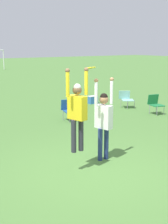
# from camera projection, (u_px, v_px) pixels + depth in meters

# --- Properties ---
(ground_plane) EXTENTS (120.00, 120.00, 0.00)m
(ground_plane) POSITION_uv_depth(u_px,v_px,m) (94.00, 169.00, 7.55)
(ground_plane) COLOR #4C7A38
(person_jumping) EXTENTS (0.61, 0.49, 1.96)m
(person_jumping) POSITION_uv_depth(u_px,v_px,m) (77.00, 109.00, 7.13)
(person_jumping) COLOR #2D2D38
(person_jumping) RESTS_ON ground_plane
(person_defending) EXTENTS (0.60, 0.48, 2.14)m
(person_defending) POSITION_uv_depth(u_px,v_px,m) (104.00, 117.00, 7.92)
(person_defending) COLOR navy
(person_defending) RESTS_ON ground_plane
(frisbee) EXTENTS (0.26, 0.25, 0.08)m
(frisbee) POSITION_uv_depth(u_px,v_px,m) (90.00, 68.00, 7.45)
(frisbee) COLOR yellow
(camping_chair_0) EXTENTS (0.65, 0.69, 0.83)m
(camping_chair_0) POSITION_uv_depth(u_px,v_px,m) (70.00, 109.00, 12.28)
(camping_chair_0) COLOR gray
(camping_chair_0) RESTS_ON ground_plane
(camping_chair_2) EXTENTS (0.73, 0.80, 0.80)m
(camping_chair_2) POSITION_uv_depth(u_px,v_px,m) (126.00, 98.00, 14.77)
(camping_chair_2) COLOR gray
(camping_chair_2) RESTS_ON ground_plane
(camping_chair_4) EXTENTS (0.61, 0.66, 0.85)m
(camping_chair_4) POSITION_uv_depth(u_px,v_px,m) (155.00, 103.00, 13.40)
(camping_chair_4) COLOR gray
(camping_chair_4) RESTS_ON ground_plane
(cooler_box) EXTENTS (0.47, 0.31, 0.39)m
(cooler_box) POSITION_uv_depth(u_px,v_px,m) (93.00, 100.00, 15.84)
(cooler_box) COLOR #336BB7
(cooler_box) RESTS_ON ground_plane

